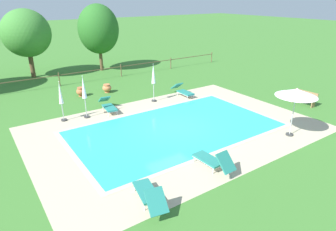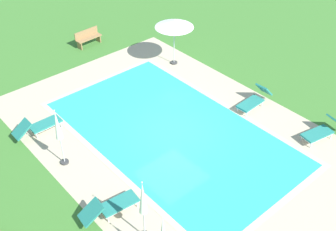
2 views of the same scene
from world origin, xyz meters
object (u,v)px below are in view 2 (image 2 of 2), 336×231
wooden_bench_lawn_side (88,37)px  sun_lounger_north_mid (323,130)px  sun_lounger_north_end (254,100)px  sun_lounger_north_far (111,206)px  patio_umbrella_open_foreground (174,24)px  patio_umbrella_closed_row_centre (143,202)px  sun_lounger_north_near_steps (39,126)px  patio_umbrella_closed_row_mid_west (58,129)px

wooden_bench_lawn_side → sun_lounger_north_mid: bearing=-168.3°
sun_lounger_north_mid → sun_lounger_north_end: (3.20, 0.40, 0.01)m
sun_lounger_north_far → sun_lounger_north_end: 8.34m
sun_lounger_north_far → sun_lounger_north_mid: bearing=-105.2°
sun_lounger_north_far → patio_umbrella_open_foreground: bearing=-53.5°
sun_lounger_north_far → sun_lounger_north_end: (0.84, -8.30, 0.02)m
patio_umbrella_closed_row_centre → wooden_bench_lawn_side: size_ratio=1.61×
sun_lounger_north_near_steps → wooden_bench_lawn_side: size_ratio=1.32×
sun_lounger_north_near_steps → sun_lounger_north_mid: sun_lounger_north_mid is taller
sun_lounger_north_far → patio_umbrella_closed_row_centre: (-1.44, -0.26, 1.25)m
sun_lounger_north_mid → patio_umbrella_closed_row_mid_west: (5.55, 8.64, 1.28)m
sun_lounger_north_end → wooden_bench_lawn_side: sun_lounger_north_end is taller
sun_lounger_north_near_steps → sun_lounger_north_end: 9.30m
sun_lounger_north_near_steps → sun_lounger_north_end: bearing=-119.7°
sun_lounger_north_near_steps → patio_umbrella_closed_row_centre: size_ratio=0.82×
sun_lounger_north_near_steps → patio_umbrella_open_foreground: bearing=-85.5°
sun_lounger_north_end → patio_umbrella_closed_row_mid_west: size_ratio=0.78×
sun_lounger_north_mid → patio_umbrella_closed_row_centre: bearing=83.7°
patio_umbrella_open_foreground → patio_umbrella_closed_row_mid_west: patio_umbrella_closed_row_mid_west is taller
patio_umbrella_open_foreground → patio_umbrella_closed_row_mid_west: (-2.88, 8.13, -0.55)m
sun_lounger_north_mid → patio_umbrella_open_foreground: 8.64m
patio_umbrella_closed_row_mid_west → wooden_bench_lawn_side: (7.58, -5.91, -1.19)m
sun_lounger_north_mid → sun_lounger_north_far: 9.02m
sun_lounger_north_mid → patio_umbrella_open_foreground: (8.43, 0.51, 1.83)m
sun_lounger_north_far → patio_umbrella_open_foreground: 10.36m
sun_lounger_north_near_steps → sun_lounger_north_far: size_ratio=0.97×
sun_lounger_north_far → wooden_bench_lawn_side: bearing=-29.0°
patio_umbrella_open_foreground → patio_umbrella_closed_row_centre: (-7.51, 7.94, -0.59)m
patio_umbrella_open_foreground → patio_umbrella_closed_row_mid_west: bearing=109.5°
sun_lounger_north_mid → sun_lounger_north_end: bearing=7.2°
sun_lounger_north_near_steps → sun_lounger_north_end: (-4.61, -8.08, 0.02)m
patio_umbrella_open_foreground → sun_lounger_north_near_steps: bearing=94.5°
sun_lounger_north_far → patio_umbrella_closed_row_mid_west: (3.19, -0.06, 1.29)m
sun_lounger_north_far → sun_lounger_north_end: size_ratio=1.08×
patio_umbrella_open_foreground → wooden_bench_lawn_side: bearing=25.3°
sun_lounger_north_near_steps → patio_umbrella_closed_row_mid_west: (-2.26, 0.16, 1.29)m
sun_lounger_north_near_steps → sun_lounger_north_far: bearing=177.7°
sun_lounger_north_mid → sun_lounger_north_end: 3.22m
patio_umbrella_open_foreground → patio_umbrella_closed_row_centre: patio_umbrella_closed_row_centre is taller
sun_lounger_north_mid → sun_lounger_north_near_steps: bearing=47.3°
patio_umbrella_closed_row_centre → sun_lounger_north_far: bearing=10.2°
patio_umbrella_closed_row_centre → sun_lounger_north_near_steps: bearing=0.3°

